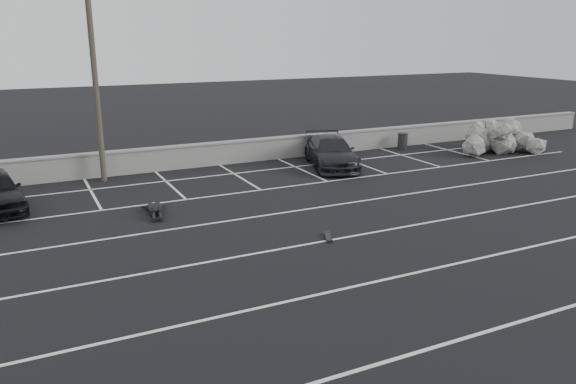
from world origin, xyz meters
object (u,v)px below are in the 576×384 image
utility_pole (95,74)px  trash_bin (403,141)px  car_right (331,152)px  riprap_pile (498,141)px  person (155,206)px  skateboard (328,237)px

utility_pole → trash_bin: (15.22, -0.05, -3.93)m
car_right → utility_pole: bearing=-173.3°
riprap_pile → utility_pole: bearing=172.0°
riprap_pile → person: (-18.42, -2.50, -0.31)m
car_right → riprap_pile: size_ratio=0.82×
car_right → skateboard: (-4.86, -8.15, -0.62)m
car_right → riprap_pile: bearing=13.0°
trash_bin → person: bearing=-160.2°
car_right → utility_pole: utility_pole is taller
car_right → trash_bin: size_ratio=5.43×
trash_bin → riprap_pile: (4.08, -2.65, 0.09)m
utility_pole → riprap_pile: utility_pole is taller
utility_pole → trash_bin: bearing=-0.2°
trash_bin → person: size_ratio=0.37×
trash_bin → utility_pole: bearing=179.8°
skateboard → utility_pole: bearing=139.7°
utility_pole → person: size_ratio=3.69×
skateboard → trash_bin: bearing=67.8°
car_right → person: bearing=-141.9°
car_right → person: (-8.89, -3.30, -0.46)m
utility_pole → person: bearing=-80.3°
utility_pole → car_right: bearing=-11.0°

